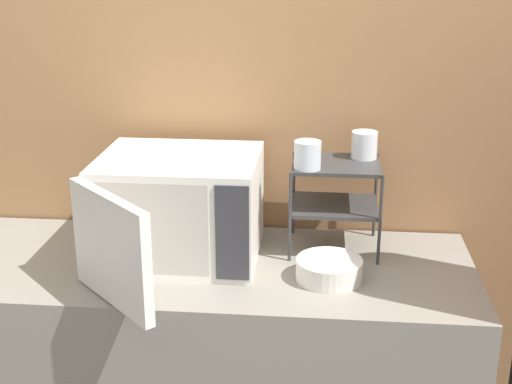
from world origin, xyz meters
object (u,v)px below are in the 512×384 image
glass_front_left (308,155)px  glass_back_right (364,145)px  bowl (329,270)px  dish_rack (335,187)px  microwave (177,209)px

glass_front_left → glass_back_right: same height
glass_front_left → bowl: 0.35m
dish_rack → glass_front_left: bearing=-140.8°
glass_back_right → glass_front_left: bearing=-142.8°
dish_rack → microwave: bearing=-166.3°
microwave → glass_back_right: (0.57, 0.18, 0.17)m
microwave → dish_rack: (0.49, 0.12, 0.05)m
glass_front_left → glass_back_right: size_ratio=1.00×
glass_front_left → bowl: bearing=-65.4°
dish_rack → glass_front_left: (-0.09, -0.07, 0.12)m
glass_front_left → microwave: bearing=-173.4°
bowl → dish_rack: bearing=86.7°
glass_front_left → glass_back_right: bearing=37.2°
microwave → bowl: (0.47, -0.12, -0.13)m
dish_rack → glass_back_right: bearing=35.0°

